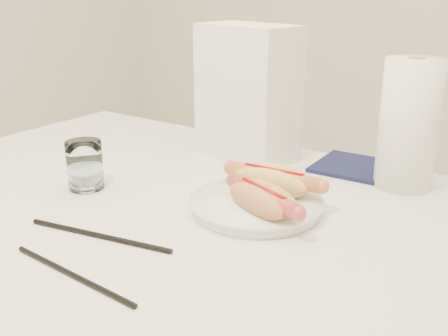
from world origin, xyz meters
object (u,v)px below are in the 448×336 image
Objects in this scene: plate at (256,206)px; paper_towel_roll at (409,124)px; table at (177,234)px; napkin_box at (248,93)px; hotdog_right at (263,200)px; hotdog_left at (274,181)px; water_glass at (85,165)px.

paper_towel_roll is at bearing 57.60° from plate.
napkin_box reaches higher than table.
plate is 1.32× the size of hotdog_right.
hotdog_left is 0.27m from paper_towel_roll.
hotdog_right reaches higher than plate.
hotdog_left is (0.00, 0.05, 0.03)m from plate.
hotdog_left reaches higher than plate.
hotdog_right is (0.03, -0.03, 0.03)m from plate.
plate is 0.06m from hotdog_left.
napkin_box is 1.19× the size of paper_towel_roll.
paper_towel_roll is at bearing 36.11° from water_glass.
napkin_box is (-0.17, 0.19, 0.10)m from hotdog_left.
napkin_box is (-0.04, 0.28, 0.20)m from table.
table is at bearing -153.14° from hotdog_right.
plate is 0.32m from paper_towel_roll.
water_glass is 0.36m from napkin_box.
napkin_box is at bearing 97.44° from table.
plate is at bearing 16.11° from water_glass.
table is 0.19m from hotdog_right.
water_glass is (-0.34, -0.06, 0.01)m from hotdog_right.
hotdog_right is at bearing -45.00° from plate.
napkin_box reaches higher than plate.
hotdog_right is (0.03, -0.08, -0.00)m from hotdog_left.
water_glass reaches higher than hotdog_left.
paper_towel_roll is (0.15, 0.20, 0.08)m from hotdog_left.
hotdog_right is at bearing 6.00° from table.
hotdog_left reaches higher than table.
hotdog_right is 0.35m from napkin_box.
napkin_box is (-0.17, 0.24, 0.13)m from plate.
table is 7.03× the size of hotdog_left.
hotdog_right is 0.32m from paper_towel_roll.
plate is at bearing 155.86° from hotdog_right.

